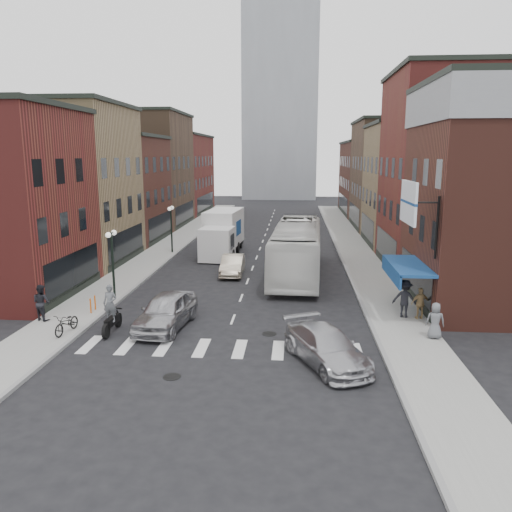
{
  "coord_description": "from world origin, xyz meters",
  "views": [
    {
      "loc": [
        3.14,
        -23.61,
        8.41
      ],
      "look_at": [
        0.85,
        5.55,
        2.46
      ],
      "focal_mm": 35.0,
      "sensor_mm": 36.0,
      "label": 1
    }
  ],
  "objects_px": {
    "transit_bus": "(297,249)",
    "ped_right_b": "(420,303)",
    "billboard_sign": "(410,204)",
    "motorcycle_rider": "(111,311)",
    "streetlamp_near": "(112,251)",
    "bike_rack": "(93,304)",
    "curb_car": "(326,347)",
    "sedan_left_near": "(166,311)",
    "ped_right_c": "(435,321)",
    "box_truck": "(222,233)",
    "ped_left_solo": "(41,302)",
    "sedan_left_far": "(233,265)",
    "ped_right_a": "(405,299)",
    "streetlamp_far": "(171,220)",
    "parked_bicycle": "(67,323)"
  },
  "relations": [
    {
      "from": "sedan_left_near",
      "to": "ped_right_b",
      "type": "distance_m",
      "value": 12.87
    },
    {
      "from": "transit_bus",
      "to": "ped_right_a",
      "type": "bearing_deg",
      "value": -56.77
    },
    {
      "from": "transit_bus",
      "to": "ped_left_solo",
      "type": "xyz_separation_m",
      "value": [
        -12.91,
        -11.29,
        -0.8
      ]
    },
    {
      "from": "billboard_sign",
      "to": "ped_right_a",
      "type": "height_order",
      "value": "billboard_sign"
    },
    {
      "from": "transit_bus",
      "to": "curb_car",
      "type": "distance_m",
      "value": 15.38
    },
    {
      "from": "sedan_left_near",
      "to": "bike_rack",
      "type": "bearing_deg",
      "value": 164.67
    },
    {
      "from": "motorcycle_rider",
      "to": "parked_bicycle",
      "type": "distance_m",
      "value": 2.09
    },
    {
      "from": "streetlamp_near",
      "to": "ped_right_a",
      "type": "distance_m",
      "value": 16.53
    },
    {
      "from": "streetlamp_near",
      "to": "transit_bus",
      "type": "bearing_deg",
      "value": 33.21
    },
    {
      "from": "motorcycle_rider",
      "to": "streetlamp_far",
      "type": "bearing_deg",
      "value": 97.25
    },
    {
      "from": "box_truck",
      "to": "ped_right_b",
      "type": "height_order",
      "value": "box_truck"
    },
    {
      "from": "box_truck",
      "to": "ped_left_solo",
      "type": "height_order",
      "value": "box_truck"
    },
    {
      "from": "motorcycle_rider",
      "to": "ped_right_b",
      "type": "relative_size",
      "value": 1.45
    },
    {
      "from": "box_truck",
      "to": "motorcycle_rider",
      "type": "height_order",
      "value": "box_truck"
    },
    {
      "from": "ped_right_b",
      "to": "curb_car",
      "type": "bearing_deg",
      "value": 39.46
    },
    {
      "from": "streetlamp_far",
      "to": "bike_rack",
      "type": "height_order",
      "value": "streetlamp_far"
    },
    {
      "from": "streetlamp_near",
      "to": "ped_right_a",
      "type": "xyz_separation_m",
      "value": [
        16.26,
        -2.35,
        -1.77
      ]
    },
    {
      "from": "transit_bus",
      "to": "ped_right_b",
      "type": "bearing_deg",
      "value": -54.22
    },
    {
      "from": "bike_rack",
      "to": "box_truck",
      "type": "bearing_deg",
      "value": 74.85
    },
    {
      "from": "motorcycle_rider",
      "to": "curb_car",
      "type": "distance_m",
      "value": 10.44
    },
    {
      "from": "streetlamp_far",
      "to": "box_truck",
      "type": "height_order",
      "value": "streetlamp_far"
    },
    {
      "from": "billboard_sign",
      "to": "ped_right_c",
      "type": "distance_m",
      "value": 5.56
    },
    {
      "from": "transit_bus",
      "to": "ped_right_b",
      "type": "distance_m",
      "value": 11.51
    },
    {
      "from": "streetlamp_near",
      "to": "curb_car",
      "type": "bearing_deg",
      "value": -34.81
    },
    {
      "from": "sedan_left_far",
      "to": "curb_car",
      "type": "height_order",
      "value": "curb_car"
    },
    {
      "from": "ped_right_b",
      "to": "ped_right_c",
      "type": "height_order",
      "value": "ped_right_c"
    },
    {
      "from": "streetlamp_near",
      "to": "ped_right_a",
      "type": "bearing_deg",
      "value": -8.21
    },
    {
      "from": "curb_car",
      "to": "bike_rack",
      "type": "bearing_deg",
      "value": 129.81
    },
    {
      "from": "transit_bus",
      "to": "sedan_left_near",
      "type": "distance_m",
      "value": 13.23
    },
    {
      "from": "bike_rack",
      "to": "box_truck",
      "type": "relative_size",
      "value": 0.09
    },
    {
      "from": "ped_right_b",
      "to": "sedan_left_near",
      "type": "bearing_deg",
      "value": -0.14
    },
    {
      "from": "ped_left_solo",
      "to": "ped_right_b",
      "type": "relative_size",
      "value": 1.12
    },
    {
      "from": "sedan_left_near",
      "to": "ped_right_c",
      "type": "bearing_deg",
      "value": 2.79
    },
    {
      "from": "ped_right_c",
      "to": "transit_bus",
      "type": "bearing_deg",
      "value": -54.42
    },
    {
      "from": "ped_right_a",
      "to": "box_truck",
      "type": "bearing_deg",
      "value": -31.69
    },
    {
      "from": "streetlamp_far",
      "to": "sedan_left_near",
      "type": "xyz_separation_m",
      "value": [
        4.27,
        -18.5,
        -2.05
      ]
    },
    {
      "from": "sedan_left_far",
      "to": "curb_car",
      "type": "relative_size",
      "value": 0.85
    },
    {
      "from": "ped_right_a",
      "to": "ped_right_c",
      "type": "distance_m",
      "value": 3.1
    },
    {
      "from": "bike_rack",
      "to": "ped_left_solo",
      "type": "relative_size",
      "value": 0.43
    },
    {
      "from": "streetlamp_far",
      "to": "transit_bus",
      "type": "height_order",
      "value": "streetlamp_far"
    },
    {
      "from": "billboard_sign",
      "to": "motorcycle_rider",
      "type": "relative_size",
      "value": 1.54
    },
    {
      "from": "billboard_sign",
      "to": "transit_bus",
      "type": "height_order",
      "value": "billboard_sign"
    },
    {
      "from": "streetlamp_near",
      "to": "bike_rack",
      "type": "relative_size",
      "value": 5.14
    },
    {
      "from": "curb_car",
      "to": "ped_right_a",
      "type": "distance_m",
      "value": 7.37
    },
    {
      "from": "billboard_sign",
      "to": "streetlamp_far",
      "type": "distance_m",
      "value": 23.92
    },
    {
      "from": "sedan_left_far",
      "to": "ped_left_solo",
      "type": "xyz_separation_m",
      "value": [
        -8.36,
        -11.1,
        0.37
      ]
    },
    {
      "from": "streetlamp_far",
      "to": "ped_left_solo",
      "type": "height_order",
      "value": "streetlamp_far"
    },
    {
      "from": "motorcycle_rider",
      "to": "ped_right_b",
      "type": "xyz_separation_m",
      "value": [
        15.14,
        2.89,
        -0.15
      ]
    },
    {
      "from": "sedan_left_far",
      "to": "sedan_left_near",
      "type": "bearing_deg",
      "value": -101.2
    },
    {
      "from": "motorcycle_rider",
      "to": "ped_right_c",
      "type": "distance_m",
      "value": 15.14
    }
  ]
}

